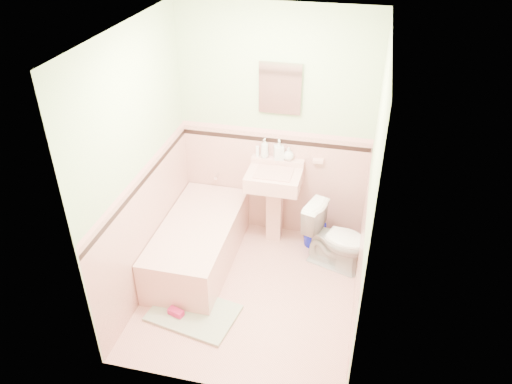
% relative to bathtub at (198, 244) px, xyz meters
% --- Properties ---
extents(floor, '(2.20, 2.20, 0.00)m').
position_rel_bathtub_xyz_m(floor, '(0.63, -0.33, -0.23)').
color(floor, '#E6A396').
rests_on(floor, ground).
extents(ceiling, '(2.20, 2.20, 0.00)m').
position_rel_bathtub_xyz_m(ceiling, '(0.63, -0.33, 2.27)').
color(ceiling, white).
rests_on(ceiling, ground).
extents(wall_back, '(2.50, 0.00, 2.50)m').
position_rel_bathtub_xyz_m(wall_back, '(0.63, 0.77, 1.02)').
color(wall_back, '#F2E3C5').
rests_on(wall_back, ground).
extents(wall_front, '(2.50, 0.00, 2.50)m').
position_rel_bathtub_xyz_m(wall_front, '(0.63, -1.43, 1.02)').
color(wall_front, '#F2E3C5').
rests_on(wall_front, ground).
extents(wall_left, '(0.00, 2.50, 2.50)m').
position_rel_bathtub_xyz_m(wall_left, '(-0.37, -0.33, 1.02)').
color(wall_left, '#F2E3C5').
rests_on(wall_left, ground).
extents(wall_right, '(0.00, 2.50, 2.50)m').
position_rel_bathtub_xyz_m(wall_right, '(1.63, -0.33, 1.02)').
color(wall_right, '#F2E3C5').
rests_on(wall_right, ground).
extents(wainscot_back, '(2.00, 0.00, 2.00)m').
position_rel_bathtub_xyz_m(wainscot_back, '(0.63, 0.76, 0.38)').
color(wainscot_back, '#E8A89B').
rests_on(wainscot_back, ground).
extents(wainscot_front, '(2.00, 0.00, 2.00)m').
position_rel_bathtub_xyz_m(wainscot_front, '(0.63, -1.42, 0.38)').
color(wainscot_front, '#E8A89B').
rests_on(wainscot_front, ground).
extents(wainscot_left, '(0.00, 2.20, 2.20)m').
position_rel_bathtub_xyz_m(wainscot_left, '(-0.36, -0.33, 0.38)').
color(wainscot_left, '#E8A89B').
rests_on(wainscot_left, ground).
extents(wainscot_right, '(0.00, 2.20, 2.20)m').
position_rel_bathtub_xyz_m(wainscot_right, '(1.62, -0.33, 0.38)').
color(wainscot_right, '#E8A89B').
rests_on(wainscot_right, ground).
extents(accent_back, '(2.00, 0.00, 2.00)m').
position_rel_bathtub_xyz_m(accent_back, '(0.63, 0.75, 0.90)').
color(accent_back, black).
rests_on(accent_back, ground).
extents(accent_front, '(2.00, 0.00, 2.00)m').
position_rel_bathtub_xyz_m(accent_front, '(0.63, -1.41, 0.90)').
color(accent_front, black).
rests_on(accent_front, ground).
extents(accent_left, '(0.00, 2.20, 2.20)m').
position_rel_bathtub_xyz_m(accent_left, '(-0.35, -0.33, 0.89)').
color(accent_left, black).
rests_on(accent_left, ground).
extents(accent_right, '(0.00, 2.20, 2.20)m').
position_rel_bathtub_xyz_m(accent_right, '(1.61, -0.33, 0.89)').
color(accent_right, black).
rests_on(accent_right, ground).
extents(cap_back, '(2.00, 0.00, 2.00)m').
position_rel_bathtub_xyz_m(cap_back, '(0.63, 0.75, 0.99)').
color(cap_back, '#E6A09A').
rests_on(cap_back, ground).
extents(cap_front, '(2.00, 0.00, 2.00)m').
position_rel_bathtub_xyz_m(cap_front, '(0.63, -1.41, 0.99)').
color(cap_front, '#E6A09A').
rests_on(cap_front, ground).
extents(cap_left, '(0.00, 2.20, 2.20)m').
position_rel_bathtub_xyz_m(cap_left, '(-0.35, -0.33, 1.00)').
color(cap_left, '#E6A09A').
rests_on(cap_left, ground).
extents(cap_right, '(0.00, 2.20, 2.20)m').
position_rel_bathtub_xyz_m(cap_right, '(1.61, -0.33, 1.00)').
color(cap_right, '#E6A09A').
rests_on(cap_right, ground).
extents(bathtub, '(0.70, 1.50, 0.45)m').
position_rel_bathtub_xyz_m(bathtub, '(0.00, 0.00, 0.00)').
color(bathtub, '#E0A69C').
rests_on(bathtub, floor).
extents(tub_faucet, '(0.04, 0.12, 0.04)m').
position_rel_bathtub_xyz_m(tub_faucet, '(0.00, 0.72, 0.41)').
color(tub_faucet, silver).
rests_on(tub_faucet, wall_back).
extents(sink, '(0.56, 0.48, 0.88)m').
position_rel_bathtub_xyz_m(sink, '(0.68, 0.53, 0.21)').
color(sink, '#E0A69C').
rests_on(sink, floor).
extents(sink_faucet, '(0.02, 0.02, 0.10)m').
position_rel_bathtub_xyz_m(sink_faucet, '(0.68, 0.67, 0.72)').
color(sink_faucet, silver).
rests_on(sink_faucet, sink).
extents(medicine_cabinet, '(0.35, 0.04, 0.44)m').
position_rel_bathtub_xyz_m(medicine_cabinet, '(0.68, 0.74, 1.47)').
color(medicine_cabinet, white).
rests_on(medicine_cabinet, wall_back).
extents(soap_dish, '(0.11, 0.06, 0.04)m').
position_rel_bathtub_xyz_m(soap_dish, '(1.10, 0.73, 0.72)').
color(soap_dish, '#E0A69C').
rests_on(soap_dish, wall_back).
extents(soap_bottle_left, '(0.10, 0.10, 0.22)m').
position_rel_bathtub_xyz_m(soap_bottle_left, '(0.54, 0.71, 0.82)').
color(soap_bottle_left, '#B2B2B2').
rests_on(soap_bottle_left, sink).
extents(soap_bottle_mid, '(0.13, 0.13, 0.22)m').
position_rel_bathtub_xyz_m(soap_bottle_mid, '(0.69, 0.71, 0.82)').
color(soap_bottle_mid, '#B2B2B2').
rests_on(soap_bottle_mid, sink).
extents(soap_bottle_right, '(0.14, 0.14, 0.14)m').
position_rel_bathtub_xyz_m(soap_bottle_right, '(0.79, 0.71, 0.78)').
color(soap_bottle_right, '#B2B2B2').
rests_on(soap_bottle_right, sink).
extents(tube, '(0.04, 0.04, 0.12)m').
position_rel_bathtub_xyz_m(tube, '(0.46, 0.71, 0.77)').
color(tube, white).
rests_on(tube, sink).
extents(toilet, '(0.74, 0.56, 0.67)m').
position_rel_bathtub_xyz_m(toilet, '(1.39, 0.28, 0.11)').
color(toilet, white).
rests_on(toilet, floor).
extents(bucket, '(0.30, 0.30, 0.26)m').
position_rel_bathtub_xyz_m(bucket, '(1.13, 0.56, -0.10)').
color(bucket, '#0C13B6').
rests_on(bucket, floor).
extents(bath_mat, '(0.86, 0.65, 0.03)m').
position_rel_bathtub_xyz_m(bath_mat, '(0.19, -0.74, -0.21)').
color(bath_mat, '#96A78B').
rests_on(bath_mat, floor).
extents(shoe, '(0.16, 0.11, 0.06)m').
position_rel_bathtub_xyz_m(shoe, '(0.05, -0.81, -0.16)').
color(shoe, '#BF1E59').
rests_on(shoe, bath_mat).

